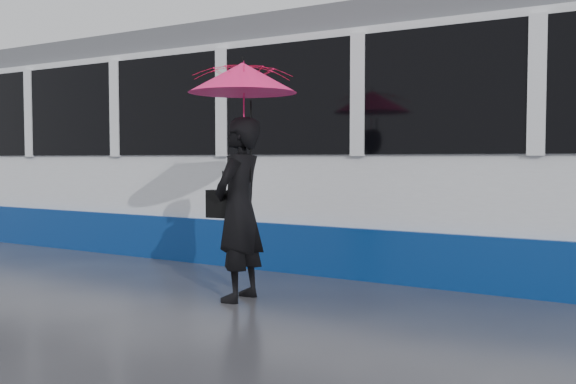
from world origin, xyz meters
The scene contains 6 objects.
ground centered at (0.00, 0.00, 0.00)m, with size 90.00×90.00×0.00m, color #29292E.
rails centered at (0.00, 2.50, 0.01)m, with size 34.00×1.51×0.02m.
tram centered at (-2.73, 2.50, 1.64)m, with size 26.00×2.56×3.35m.
woman centered at (0.20, -0.34, 0.93)m, with size 0.68×0.45×1.87m, color black.
umbrella centered at (0.25, -0.34, 2.05)m, with size 1.20×1.20×1.26m.
handbag centered at (-0.02, -0.32, 0.98)m, with size 0.35×0.18×0.47m.
Camera 1 is at (3.99, -5.65, 1.45)m, focal length 40.00 mm.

